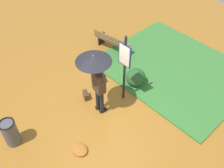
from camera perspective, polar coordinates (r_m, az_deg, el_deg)
ground_plane at (r=7.73m, az=-1.88°, el=-7.24°), size 18.00×18.00×0.00m
grass_verge at (r=9.47m, az=13.54°, el=3.41°), size 4.80×4.00×0.05m
person_with_umbrella at (r=6.82m, az=-3.55°, el=2.93°), size 0.96×0.96×2.04m
info_sign_post at (r=7.24m, az=2.79°, el=4.80°), size 0.44×0.07×2.30m
handbag at (r=8.17m, az=-5.80°, el=-2.45°), size 0.33×0.25×0.37m
park_bench at (r=9.80m, az=-0.04°, el=9.23°), size 1.40×0.61×0.75m
trash_bin at (r=7.38m, az=-21.48°, el=-9.93°), size 0.42×0.42×0.83m
shrub_cluster at (r=8.54m, az=5.13°, el=1.55°), size 0.71×0.65×0.58m
leaf_pile_near_person at (r=7.10m, az=-7.12°, el=-14.08°), size 0.47×0.37×0.10m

